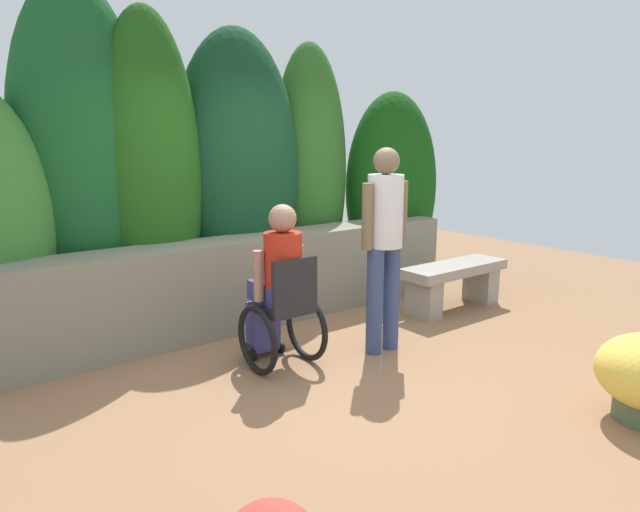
# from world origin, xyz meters

# --- Properties ---
(ground_plane) EXTENTS (12.38, 12.38, 0.00)m
(ground_plane) POSITION_xyz_m (0.00, 0.00, 0.00)
(ground_plane) COLOR #906747
(stone_retaining_wall) EXTENTS (5.13, 0.50, 0.88)m
(stone_retaining_wall) POSITION_xyz_m (0.00, 1.47, 0.44)
(stone_retaining_wall) COLOR gray
(stone_retaining_wall) RESTS_ON ground
(hedge_backdrop) EXTENTS (5.88, 1.13, 3.22)m
(hedge_backdrop) POSITION_xyz_m (0.06, 2.06, 1.41)
(hedge_backdrop) COLOR #38772D
(hedge_backdrop) RESTS_ON ground
(stone_bench) EXTENTS (1.31, 0.42, 0.50)m
(stone_bench) POSITION_xyz_m (2.10, 0.56, 0.33)
(stone_bench) COLOR gray
(stone_bench) RESTS_ON ground
(person_in_wheelchair) EXTENTS (0.53, 0.66, 1.33)m
(person_in_wheelchair) POSITION_xyz_m (-0.24, 0.42, 0.62)
(person_in_wheelchair) COLOR black
(person_in_wheelchair) RESTS_ON ground
(person_standing_companion) EXTENTS (0.49, 0.30, 1.75)m
(person_standing_companion) POSITION_xyz_m (0.65, 0.15, 1.01)
(person_standing_companion) COLOR navy
(person_standing_companion) RESTS_ON ground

